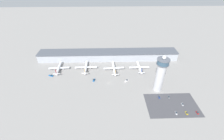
% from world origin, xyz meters
% --- Properties ---
extents(ground_plane, '(1000.00, 1000.00, 0.00)m').
position_xyz_m(ground_plane, '(0.00, 0.00, 0.00)').
color(ground_plane, gray).
extents(terminal_building, '(249.75, 25.00, 16.14)m').
position_xyz_m(terminal_building, '(0.00, 70.00, 8.17)').
color(terminal_building, '#A3A8B2').
rests_on(terminal_building, ground).
extents(control_tower, '(16.05, 16.05, 54.15)m').
position_xyz_m(control_tower, '(67.94, -15.11, 27.14)').
color(control_tower, '#BCBCC1').
rests_on(control_tower, ground).
extents(parking_lot_surface, '(64.00, 40.00, 0.01)m').
position_xyz_m(parking_lot_surface, '(78.71, -44.20, 0.00)').
color(parking_lot_surface, '#424247').
rests_on(parking_lot_surface, ground).
extents(airplane_gate_alpha, '(33.96, 36.05, 12.01)m').
position_xyz_m(airplane_gate_alpha, '(-82.16, 36.89, 3.91)').
color(airplane_gate_alpha, silver).
rests_on(airplane_gate_alpha, ground).
extents(airplane_gate_bravo, '(36.87, 35.97, 12.06)m').
position_xyz_m(airplane_gate_bravo, '(-37.34, 37.36, 4.02)').
color(airplane_gate_bravo, white).
rests_on(airplane_gate_bravo, ground).
extents(airplane_gate_charlie, '(34.22, 38.77, 12.71)m').
position_xyz_m(airplane_gate_charlie, '(9.18, 33.13, 4.36)').
color(airplane_gate_charlie, white).
rests_on(airplane_gate_charlie, ground).
extents(airplane_gate_delta, '(33.94, 33.71, 11.64)m').
position_xyz_m(airplane_gate_delta, '(51.75, 35.17, 3.74)').
color(airplane_gate_delta, white).
rests_on(airplane_gate_delta, ground).
extents(service_truck_catering, '(6.43, 6.12, 2.58)m').
position_xyz_m(service_truck_catering, '(27.22, 3.90, 0.89)').
color(service_truck_catering, black).
rests_on(service_truck_catering, ground).
extents(service_truck_fuel, '(3.64, 6.28, 3.05)m').
position_xyz_m(service_truck_fuel, '(-22.21, 6.67, 1.06)').
color(service_truck_fuel, black).
rests_on(service_truck_fuel, ground).
extents(service_truck_baggage, '(7.68, 4.87, 2.44)m').
position_xyz_m(service_truck_baggage, '(-90.55, 20.12, 0.84)').
color(service_truck_baggage, black).
rests_on(service_truck_baggage, ground).
extents(car_grey_coupe, '(1.99, 4.51, 1.42)m').
position_xyz_m(car_grey_coupe, '(66.48, -31.06, 0.55)').
color(car_grey_coupe, black).
rests_on(car_grey_coupe, ground).
extents(car_yellow_taxi, '(1.85, 4.15, 1.36)m').
position_xyz_m(car_yellow_taxi, '(92.02, -44.18, 0.52)').
color(car_yellow_taxi, black).
rests_on(car_yellow_taxi, ground).
extents(car_maroon_suv, '(1.76, 4.66, 1.39)m').
position_xyz_m(car_maroon_suv, '(79.03, -31.23, 0.53)').
color(car_maroon_suv, black).
rests_on(car_maroon_suv, ground).
extents(car_green_van, '(1.80, 4.79, 1.37)m').
position_xyz_m(car_green_van, '(91.38, -57.73, 0.53)').
color(car_green_van, black).
rests_on(car_green_van, ground).
extents(car_blue_compact, '(2.01, 4.39, 1.50)m').
position_xyz_m(car_blue_compact, '(79.03, -57.42, 0.58)').
color(car_blue_compact, black).
rests_on(car_blue_compact, ground).
extents(car_red_hatchback, '(1.99, 4.65, 1.46)m').
position_xyz_m(car_red_hatchback, '(104.30, -57.66, 0.56)').
color(car_red_hatchback, black).
rests_on(car_red_hatchback, ground).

